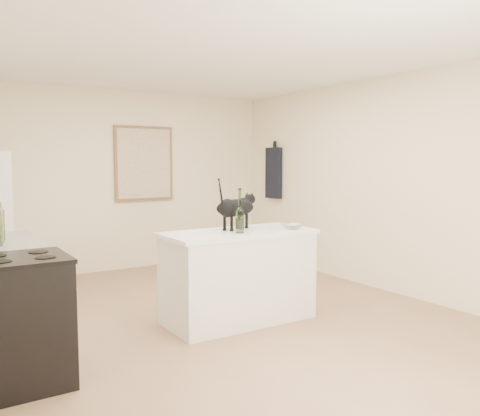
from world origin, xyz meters
name	(u,v)px	position (x,y,z in m)	size (l,w,h in m)	color
floor	(220,317)	(0.00, 0.00, 0.00)	(5.50, 5.50, 0.00)	#9B7652
ceiling	(219,56)	(0.00, 0.00, 2.60)	(5.50, 5.50, 0.00)	white
wall_back	(124,181)	(0.00, 2.75, 1.30)	(4.50, 4.50, 0.00)	beige
wall_front	(478,214)	(0.00, -2.75, 1.30)	(4.50, 4.50, 0.00)	beige
wall_right	(376,184)	(2.25, 0.00, 1.30)	(5.50, 5.50, 0.00)	beige
island_base	(238,278)	(0.10, -0.20, 0.43)	(1.44, 0.67, 0.86)	white
island_top	(238,233)	(0.10, -0.20, 0.88)	(1.50, 0.70, 0.04)	white
left_cabinets	(5,297)	(-1.95, 0.30, 0.43)	(0.60, 1.40, 0.86)	white
left_countertop	(2,244)	(-1.95, 0.30, 0.88)	(0.62, 1.44, 0.04)	gray
stove	(23,323)	(-1.95, -0.60, 0.45)	(0.60, 0.60, 0.90)	black
artwork_frame	(144,164)	(0.30, 2.72, 1.55)	(0.90, 0.03, 1.10)	brown
artwork_canvas	(145,164)	(0.30, 2.70, 1.55)	(0.82, 0.00, 1.02)	beige
hanging_garment	(274,173)	(2.19, 2.05, 1.40)	(0.08, 0.34, 0.80)	black
black_cat	(235,210)	(0.13, -0.09, 1.09)	(0.55, 0.17, 0.39)	black
wine_bottle	(240,213)	(0.04, -0.32, 1.09)	(0.08, 0.08, 0.38)	#2D5A24
glass_bowl	(292,227)	(0.63, -0.38, 0.93)	(0.21, 0.21, 0.05)	silver
fridge_paper	(8,182)	(-1.60, 2.37, 1.34)	(0.01, 0.15, 0.19)	silver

